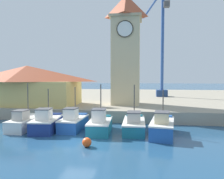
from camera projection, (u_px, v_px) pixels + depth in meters
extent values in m
plane|color=navy|center=(77.00, 143.00, 16.34)|extent=(300.00, 300.00, 0.00)
cube|color=#9E937F|center=(118.00, 98.00, 43.46)|extent=(120.00, 40.00, 1.30)
cube|color=silver|center=(26.00, 124.00, 20.72)|extent=(1.79, 4.25, 0.95)
cube|color=silver|center=(35.00, 115.00, 22.52)|extent=(1.49, 0.62, 0.24)
cube|color=silver|center=(25.00, 119.00, 20.69)|extent=(1.85, 4.32, 0.12)
cube|color=#B2ADA3|center=(21.00, 115.00, 19.93)|extent=(1.06, 1.28, 0.80)
cube|color=#4C4C51|center=(21.00, 110.00, 19.90)|extent=(1.14, 1.36, 0.08)
cylinder|color=#4C4742|center=(28.00, 100.00, 21.11)|extent=(0.10, 0.10, 3.30)
torus|color=black|center=(18.00, 123.00, 21.07)|extent=(0.13, 0.52, 0.52)
cube|color=navy|center=(47.00, 125.00, 20.12)|extent=(2.41, 4.40, 1.09)
cube|color=navy|center=(53.00, 114.00, 21.92)|extent=(1.71, 0.78, 0.24)
cube|color=silver|center=(47.00, 119.00, 20.08)|extent=(2.48, 4.46, 0.12)
cube|color=silver|center=(44.00, 114.00, 19.32)|extent=(1.30, 1.38, 0.91)
cube|color=#4C4C51|center=(44.00, 109.00, 19.29)|extent=(1.39, 1.47, 0.08)
cylinder|color=#4C4742|center=(48.00, 103.00, 20.52)|extent=(0.10, 0.10, 2.66)
torus|color=black|center=(37.00, 124.00, 20.35)|extent=(0.18, 0.53, 0.52)
cube|color=#2356A8|center=(74.00, 124.00, 20.57)|extent=(1.89, 4.07, 1.03)
cube|color=#2356A8|center=(79.00, 114.00, 22.27)|extent=(1.54, 0.63, 0.24)
cube|color=silver|center=(74.00, 118.00, 20.54)|extent=(1.95, 4.13, 0.12)
cube|color=silver|center=(71.00, 114.00, 19.81)|extent=(1.11, 1.23, 0.94)
cube|color=#4C4C51|center=(71.00, 108.00, 19.78)|extent=(1.19, 1.32, 0.08)
cylinder|color=#4C4742|center=(75.00, 102.00, 20.95)|extent=(0.10, 0.10, 2.85)
torus|color=black|center=(65.00, 123.00, 20.93)|extent=(0.13, 0.52, 0.52)
cube|color=#196B7F|center=(100.00, 127.00, 19.52)|extent=(2.08, 4.26, 1.00)
cube|color=#196B7F|center=(103.00, 116.00, 21.31)|extent=(1.59, 0.69, 0.24)
cube|color=silver|center=(100.00, 121.00, 19.49)|extent=(2.14, 4.32, 0.12)
cube|color=beige|center=(99.00, 116.00, 18.73)|extent=(1.17, 1.31, 1.06)
cube|color=#4C4C51|center=(99.00, 109.00, 18.70)|extent=(1.26, 1.40, 0.08)
cylinder|color=#4C4742|center=(101.00, 102.00, 19.91)|extent=(0.10, 0.10, 3.20)
torus|color=black|center=(90.00, 126.00, 19.81)|extent=(0.15, 0.53, 0.52)
cube|color=#196B7F|center=(134.00, 126.00, 19.84)|extent=(1.96, 4.82, 0.93)
cube|color=#196B7F|center=(134.00, 116.00, 21.92)|extent=(1.59, 0.63, 0.24)
cube|color=silver|center=(134.00, 121.00, 19.80)|extent=(2.02, 4.88, 0.12)
cube|color=#B2ADA3|center=(134.00, 117.00, 18.95)|extent=(1.14, 1.46, 0.84)
cube|color=#4C4C51|center=(134.00, 112.00, 18.92)|extent=(1.23, 1.54, 0.08)
cylinder|color=#4C4742|center=(134.00, 102.00, 20.30)|extent=(0.10, 0.10, 3.20)
torus|color=black|center=(123.00, 126.00, 20.19)|extent=(0.13, 0.52, 0.52)
cube|color=#2356A8|center=(162.00, 129.00, 18.51)|extent=(2.44, 4.88, 1.14)
cube|color=#2356A8|center=(164.00, 116.00, 20.47)|extent=(1.59, 0.81, 0.24)
cube|color=silver|center=(162.00, 122.00, 18.48)|extent=(2.51, 4.95, 0.12)
cube|color=beige|center=(162.00, 118.00, 17.66)|extent=(1.26, 1.54, 0.85)
cube|color=#4C4C51|center=(162.00, 112.00, 17.64)|extent=(1.36, 1.63, 0.08)
cylinder|color=#4C4742|center=(163.00, 105.00, 18.95)|extent=(0.10, 0.10, 2.62)
torus|color=black|center=(151.00, 127.00, 19.01)|extent=(0.19, 0.53, 0.52)
cube|color=beige|center=(126.00, 62.00, 29.02)|extent=(3.60, 3.60, 11.18)
cube|color=tan|center=(126.00, 19.00, 28.68)|extent=(4.10, 4.10, 0.30)
pyramid|color=#B25133|center=(126.00, 6.00, 28.58)|extent=(4.10, 4.10, 2.92)
cylinder|color=white|center=(125.00, 29.00, 26.94)|extent=(1.98, 0.12, 1.98)
torus|color=#332D23|center=(125.00, 29.00, 26.90)|extent=(2.10, 0.12, 2.10)
cube|color=tan|center=(27.00, 93.00, 28.82)|extent=(13.00, 6.26, 3.08)
pyramid|color=#B25133|center=(27.00, 73.00, 28.66)|extent=(13.40, 6.66, 2.05)
cube|color=navy|center=(162.00, 93.00, 40.56)|extent=(2.00, 2.00, 1.20)
cylinder|color=#284C93|center=(162.00, 41.00, 39.99)|extent=(0.56, 0.56, 18.05)
cylinder|color=#284C93|center=(152.00, 5.00, 43.52)|extent=(3.82, 7.85, 3.21)
cube|color=#4C4C4C|center=(167.00, 4.00, 38.35)|extent=(1.00, 1.00, 1.00)
sphere|color=#E54C19|center=(87.00, 142.00, 15.49)|extent=(0.67, 0.67, 0.67)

